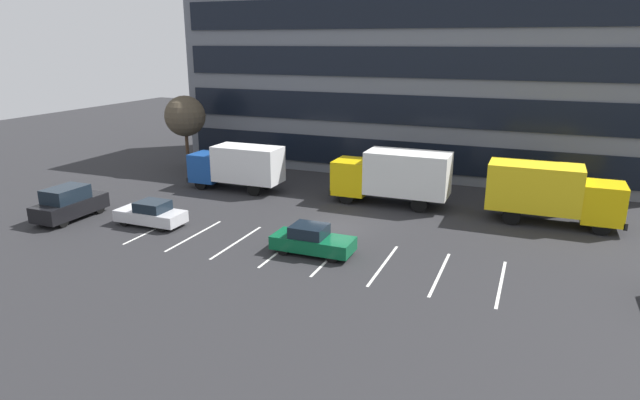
{
  "coord_description": "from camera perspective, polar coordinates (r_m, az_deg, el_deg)",
  "views": [
    {
      "loc": [
        10.68,
        -28.57,
        10.69
      ],
      "look_at": [
        -1.26,
        0.6,
        1.4
      ],
      "focal_mm": 30.25,
      "sensor_mm": 36.0,
      "label": 1
    }
  ],
  "objects": [
    {
      "name": "box_truck_yellow",
      "position": [
        36.62,
        7.71,
        2.67
      ],
      "size": [
        7.96,
        2.64,
        3.69
      ],
      "color": "yellow",
      "rests_on": "ground_plane"
    },
    {
      "name": "bare_tree",
      "position": [
        47.13,
        -14.09,
        8.59
      ],
      "size": [
        3.41,
        3.41,
        6.39
      ],
      "color": "#473323",
      "rests_on": "ground_plane"
    },
    {
      "name": "ground_plane",
      "position": [
        32.32,
        1.67,
        -2.9
      ],
      "size": [
        120.0,
        120.0,
        0.0
      ],
      "primitive_type": "plane",
      "color": "#262628"
    },
    {
      "name": "box_truck_blue",
      "position": [
        40.47,
        -8.75,
        3.66
      ],
      "size": [
        7.22,
        2.39,
        3.35
      ],
      "color": "#194799",
      "rests_on": "ground_plane"
    },
    {
      "name": "lot_markings",
      "position": [
        28.5,
        -1.47,
        -5.6
      ],
      "size": [
        19.74,
        5.4,
        0.01
      ],
      "color": "silver",
      "rests_on": "ground_plane"
    },
    {
      "name": "sedan_forest",
      "position": [
        28.19,
        -0.84,
        -4.28
      ],
      "size": [
        4.28,
        1.79,
        1.53
      ],
      "color": "#0C5933",
      "rests_on": "ground_plane"
    },
    {
      "name": "sedan_silver",
      "position": [
        34.03,
        -17.44,
        -1.4
      ],
      "size": [
        4.23,
        1.77,
        1.51
      ],
      "color": "silver",
      "rests_on": "ground_plane"
    },
    {
      "name": "box_truck_yellow_all",
      "position": [
        35.25,
        23.26,
        0.85
      ],
      "size": [
        7.8,
        2.58,
        3.62
      ],
      "color": "yellow",
      "rests_on": "ground_plane"
    },
    {
      "name": "suv_black",
      "position": [
        37.0,
        -25.01,
        -0.33
      ],
      "size": [
        1.95,
        4.61,
        2.08
      ],
      "color": "black",
      "rests_on": "ground_plane"
    },
    {
      "name": "office_building",
      "position": [
        47.86,
        9.52,
        12.02
      ],
      "size": [
        38.22,
        10.45,
        14.4
      ],
      "color": "slate",
      "rests_on": "ground_plane"
    }
  ]
}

